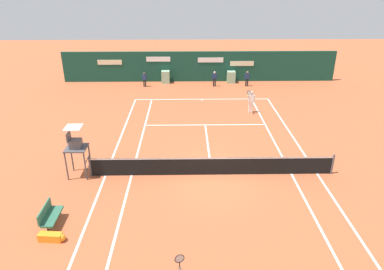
% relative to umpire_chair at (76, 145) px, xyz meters
% --- Properties ---
extents(ground_plane, '(80.00, 80.00, 0.01)m').
position_rel_umpire_chair_xyz_m(ground_plane, '(6.58, 0.50, -1.66)').
color(ground_plane, '#B25633').
extents(tennis_net, '(12.10, 0.10, 1.07)m').
position_rel_umpire_chair_xyz_m(tennis_net, '(6.58, -0.08, -1.15)').
color(tennis_net, '#4C4C51').
rests_on(tennis_net, ground_plane).
extents(sponsor_back_wall, '(25.00, 1.02, 2.76)m').
position_rel_umpire_chair_xyz_m(sponsor_back_wall, '(6.56, 16.89, -0.33)').
color(sponsor_back_wall, '#144233').
rests_on(sponsor_back_wall, ground_plane).
extents(umpire_chair, '(1.00, 1.00, 2.61)m').
position_rel_umpire_chair_xyz_m(umpire_chair, '(0.00, 0.00, 0.00)').
color(umpire_chair, '#47474C').
rests_on(umpire_chair, ground_plane).
extents(player_bench, '(0.54, 1.34, 0.88)m').
position_rel_umpire_chair_xyz_m(player_bench, '(-0.10, -3.88, -1.15)').
color(player_bench, '#38383D').
rests_on(player_bench, ground_plane).
extents(equipment_bag, '(1.02, 0.37, 0.32)m').
position_rel_umpire_chair_xyz_m(equipment_bag, '(0.29, -4.79, -1.50)').
color(equipment_bag, orange).
rests_on(equipment_bag, ground_plane).
extents(player_on_baseline, '(0.70, 0.66, 1.82)m').
position_rel_umpire_chair_xyz_m(player_on_baseline, '(9.95, 8.55, -0.70)').
color(player_on_baseline, white).
rests_on(player_on_baseline, ground_plane).
extents(ball_kid_centre_post, '(0.45, 0.19, 1.35)m').
position_rel_umpire_chair_xyz_m(ball_kid_centre_post, '(10.73, 15.19, -0.88)').
color(ball_kid_centre_post, black).
rests_on(ball_kid_centre_post, ground_plane).
extents(ball_kid_left_post, '(0.43, 0.21, 1.29)m').
position_rel_umpire_chair_xyz_m(ball_kid_left_post, '(1.66, 15.19, -0.91)').
color(ball_kid_left_post, black).
rests_on(ball_kid_left_post, ground_plane).
extents(ball_kid_right_post, '(0.45, 0.23, 1.36)m').
position_rel_umpire_chair_xyz_m(ball_kid_right_post, '(7.84, 15.19, -0.88)').
color(ball_kid_right_post, black).
rests_on(ball_kid_right_post, ground_plane).
extents(tennis_ball_near_service_line, '(0.07, 0.07, 0.07)m').
position_rel_umpire_chair_xyz_m(tennis_ball_near_service_line, '(10.16, 5.04, -1.63)').
color(tennis_ball_near_service_line, '#CCE033').
rests_on(tennis_ball_near_service_line, ground_plane).
extents(tennis_ball_mid_court, '(0.07, 0.07, 0.07)m').
position_rel_umpire_chair_xyz_m(tennis_ball_mid_court, '(9.89, 10.73, -1.63)').
color(tennis_ball_mid_court, '#CCE033').
rests_on(tennis_ball_mid_court, ground_plane).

